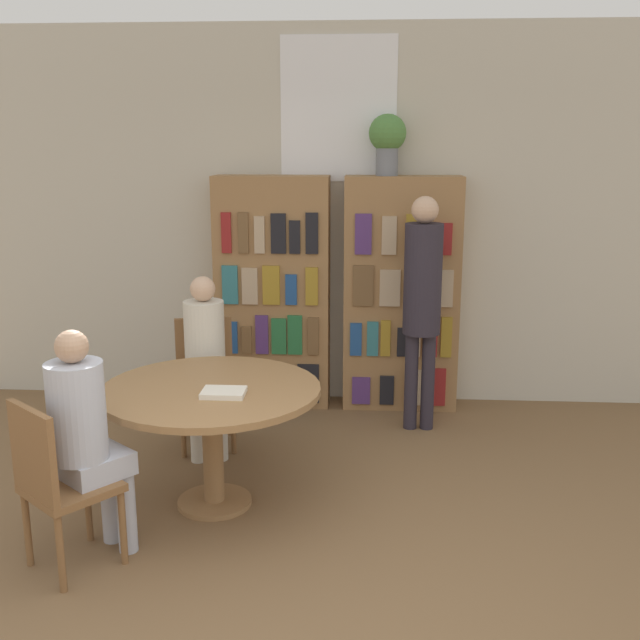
{
  "coord_description": "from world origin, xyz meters",
  "views": [
    {
      "loc": [
        0.25,
        -2.47,
        2.11
      ],
      "look_at": [
        -0.04,
        1.95,
        1.05
      ],
      "focal_mm": 42.0,
      "sensor_mm": 36.0,
      "label": 1
    }
  ],
  "objects_px": {
    "reading_table": "(211,406)",
    "librarian_standing": "(423,291)",
    "chair_left_side": "(205,375)",
    "flower_vase": "(387,139)",
    "seated_reader_left": "(205,355)",
    "bookshelf_right": "(401,295)",
    "chair_near_camera": "(56,479)",
    "seated_reader_right": "(86,430)",
    "bookshelf_left": "(273,293)"
  },
  "relations": [
    {
      "from": "bookshelf_left",
      "to": "flower_vase",
      "type": "distance_m",
      "value": 1.5
    },
    {
      "from": "librarian_standing",
      "to": "chair_near_camera",
      "type": "bearing_deg",
      "value": -132.84
    },
    {
      "from": "chair_near_camera",
      "to": "seated_reader_right",
      "type": "xyz_separation_m",
      "value": [
        0.11,
        0.14,
        0.2
      ]
    },
    {
      "from": "flower_vase",
      "to": "librarian_standing",
      "type": "relative_size",
      "value": 0.27
    },
    {
      "from": "reading_table",
      "to": "chair_near_camera",
      "type": "bearing_deg",
      "value": -129.51
    },
    {
      "from": "bookshelf_right",
      "to": "seated_reader_right",
      "type": "distance_m",
      "value": 2.95
    },
    {
      "from": "bookshelf_right",
      "to": "chair_left_side",
      "type": "height_order",
      "value": "bookshelf_right"
    },
    {
      "from": "chair_left_side",
      "to": "seated_reader_right",
      "type": "xyz_separation_m",
      "value": [
        -0.26,
        -1.55,
        0.2
      ]
    },
    {
      "from": "reading_table",
      "to": "librarian_standing",
      "type": "relative_size",
      "value": 0.73
    },
    {
      "from": "seated_reader_left",
      "to": "seated_reader_right",
      "type": "bearing_deg",
      "value": 62.98
    },
    {
      "from": "chair_left_side",
      "to": "seated_reader_left",
      "type": "distance_m",
      "value": 0.27
    },
    {
      "from": "bookshelf_left",
      "to": "chair_near_camera",
      "type": "relative_size",
      "value": 2.07
    },
    {
      "from": "bookshelf_right",
      "to": "chair_left_side",
      "type": "xyz_separation_m",
      "value": [
        -1.4,
        -0.87,
        -0.42
      ]
    },
    {
      "from": "bookshelf_right",
      "to": "flower_vase",
      "type": "height_order",
      "value": "flower_vase"
    },
    {
      "from": "bookshelf_left",
      "to": "seated_reader_right",
      "type": "height_order",
      "value": "bookshelf_left"
    },
    {
      "from": "chair_left_side",
      "to": "seated_reader_left",
      "type": "bearing_deg",
      "value": 90.0
    },
    {
      "from": "bookshelf_left",
      "to": "librarian_standing",
      "type": "distance_m",
      "value": 1.27
    },
    {
      "from": "flower_vase",
      "to": "bookshelf_right",
      "type": "bearing_deg",
      "value": -2.04
    },
    {
      "from": "bookshelf_right",
      "to": "seated_reader_left",
      "type": "relative_size",
      "value": 1.5
    },
    {
      "from": "seated_reader_right",
      "to": "bookshelf_right",
      "type": "bearing_deg",
      "value": 95.02
    },
    {
      "from": "chair_near_camera",
      "to": "seated_reader_left",
      "type": "bearing_deg",
      "value": 114.04
    },
    {
      "from": "reading_table",
      "to": "chair_near_camera",
      "type": "relative_size",
      "value": 1.42
    },
    {
      "from": "bookshelf_left",
      "to": "librarian_standing",
      "type": "relative_size",
      "value": 1.07
    },
    {
      "from": "bookshelf_left",
      "to": "bookshelf_right",
      "type": "distance_m",
      "value": 1.02
    },
    {
      "from": "flower_vase",
      "to": "seated_reader_left",
      "type": "bearing_deg",
      "value": -139.49
    },
    {
      "from": "bookshelf_right",
      "to": "reading_table",
      "type": "height_order",
      "value": "bookshelf_right"
    },
    {
      "from": "reading_table",
      "to": "seated_reader_left",
      "type": "xyz_separation_m",
      "value": [
        -0.2,
        0.77,
        0.08
      ]
    },
    {
      "from": "reading_table",
      "to": "seated_reader_right",
      "type": "xyz_separation_m",
      "value": [
        -0.51,
        -0.61,
        0.08
      ]
    },
    {
      "from": "bookshelf_right",
      "to": "seated_reader_left",
      "type": "distance_m",
      "value": 1.72
    },
    {
      "from": "chair_left_side",
      "to": "seated_reader_right",
      "type": "height_order",
      "value": "seated_reader_right"
    },
    {
      "from": "flower_vase",
      "to": "seated_reader_left",
      "type": "xyz_separation_m",
      "value": [
        -1.22,
        -1.05,
        -1.42
      ]
    },
    {
      "from": "flower_vase",
      "to": "chair_near_camera",
      "type": "xyz_separation_m",
      "value": [
        -1.64,
        -2.56,
        -1.63
      ]
    },
    {
      "from": "seated_reader_right",
      "to": "librarian_standing",
      "type": "bearing_deg",
      "value": 86.44
    },
    {
      "from": "flower_vase",
      "to": "chair_left_side",
      "type": "bearing_deg",
      "value": -145.5
    },
    {
      "from": "chair_left_side",
      "to": "flower_vase",
      "type": "bearing_deg",
      "value": -159.99
    },
    {
      "from": "chair_near_camera",
      "to": "seated_reader_left",
      "type": "distance_m",
      "value": 1.59
    },
    {
      "from": "seated_reader_right",
      "to": "librarian_standing",
      "type": "distance_m",
      "value": 2.65
    },
    {
      "from": "flower_vase",
      "to": "seated_reader_left",
      "type": "distance_m",
      "value": 2.15
    },
    {
      "from": "flower_vase",
      "to": "reading_table",
      "type": "distance_m",
      "value": 2.57
    },
    {
      "from": "chair_near_camera",
      "to": "seated_reader_left",
      "type": "relative_size",
      "value": 0.72
    },
    {
      "from": "seated_reader_left",
      "to": "librarian_standing",
      "type": "height_order",
      "value": "librarian_standing"
    },
    {
      "from": "bookshelf_right",
      "to": "seated_reader_right",
      "type": "xyz_separation_m",
      "value": [
        -1.66,
        -2.42,
        -0.22
      ]
    },
    {
      "from": "bookshelf_left",
      "to": "chair_left_side",
      "type": "distance_m",
      "value": 1.04
    },
    {
      "from": "bookshelf_right",
      "to": "seated_reader_left",
      "type": "xyz_separation_m",
      "value": [
        -1.36,
        -1.04,
        -0.22
      ]
    },
    {
      "from": "seated_reader_left",
      "to": "bookshelf_left",
      "type": "bearing_deg",
      "value": -122.21
    },
    {
      "from": "bookshelf_left",
      "to": "seated_reader_left",
      "type": "height_order",
      "value": "bookshelf_left"
    },
    {
      "from": "bookshelf_right",
      "to": "reading_table",
      "type": "bearing_deg",
      "value": -122.64
    },
    {
      "from": "chair_left_side",
      "to": "librarian_standing",
      "type": "relative_size",
      "value": 0.52
    },
    {
      "from": "bookshelf_right",
      "to": "seated_reader_right",
      "type": "bearing_deg",
      "value": -124.49
    },
    {
      "from": "chair_near_camera",
      "to": "librarian_standing",
      "type": "relative_size",
      "value": 0.52
    }
  ]
}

